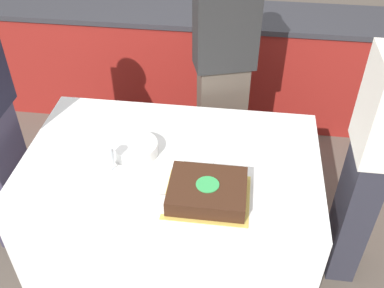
{
  "coord_description": "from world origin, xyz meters",
  "views": [
    {
      "loc": [
        0.35,
        -1.8,
        2.36
      ],
      "look_at": [
        0.11,
        0.0,
        0.86
      ],
      "focal_mm": 42.0,
      "sensor_mm": 36.0,
      "label": 1
    }
  ],
  "objects": [
    {
      "name": "wine_glass",
      "position": [
        -0.29,
        -0.16,
        0.87
      ],
      "size": [
        0.07,
        0.07,
        0.17
      ],
      "color": "white",
      "rests_on": "dining_table"
    },
    {
      "name": "dining_table",
      "position": [
        0.0,
        0.0,
        0.38
      ],
      "size": [
        1.6,
        0.98,
        0.76
      ],
      "color": "silver",
      "rests_on": "ground_plane"
    },
    {
      "name": "ground_plane",
      "position": [
        0.0,
        0.0,
        0.0
      ],
      "size": [
        14.0,
        14.0,
        0.0
      ],
      "primitive_type": "plane",
      "color": "brown"
    },
    {
      "name": "cake",
      "position": [
        0.22,
        -0.28,
        0.8
      ],
      "size": [
        0.41,
        0.34,
        0.09
      ],
      "color": "gold",
      "rests_on": "dining_table"
    },
    {
      "name": "back_counter",
      "position": [
        0.0,
        1.56,
        0.46
      ],
      "size": [
        4.4,
        0.58,
        0.92
      ],
      "color": "maroon",
      "rests_on": "ground_plane"
    },
    {
      "name": "person_seated_right",
      "position": [
        1.02,
        0.0,
        0.85
      ],
      "size": [
        0.2,
        0.32,
        1.63
      ],
      "rotation": [
        0.0,
        0.0,
        -1.57
      ],
      "color": "#282833",
      "rests_on": "ground_plane"
    },
    {
      "name": "person_cutting_cake",
      "position": [
        0.22,
        0.71,
        0.87
      ],
      "size": [
        0.42,
        0.3,
        1.67
      ],
      "rotation": [
        0.0,
        0.0,
        -2.84
      ],
      "color": "#4C4238",
      "rests_on": "ground_plane"
    },
    {
      "name": "side_plate_near_cake",
      "position": [
        0.15,
        0.02,
        0.76
      ],
      "size": [
        0.18,
        0.18,
        0.0
      ],
      "color": "white",
      "rests_on": "dining_table"
    },
    {
      "name": "plate_stack",
      "position": [
        -0.19,
        0.0,
        0.79
      ],
      "size": [
        0.24,
        0.24,
        0.07
      ],
      "color": "white",
      "rests_on": "dining_table"
    },
    {
      "name": "utensil_pile",
      "position": [
        0.04,
        -0.36,
        0.77
      ],
      "size": [
        0.15,
        0.11,
        0.02
      ],
      "color": "white",
      "rests_on": "dining_table"
    }
  ]
}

